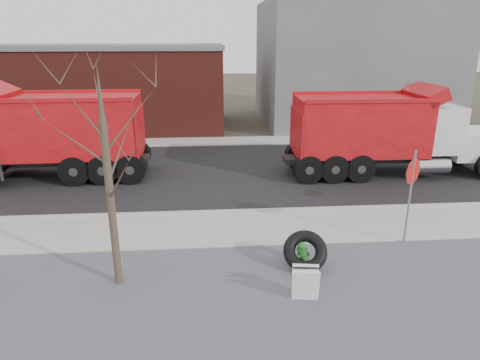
{
  "coord_description": "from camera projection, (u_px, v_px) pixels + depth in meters",
  "views": [
    {
      "loc": [
        -0.95,
        -11.88,
        5.7
      ],
      "look_at": [
        0.03,
        0.91,
        1.4
      ],
      "focal_mm": 32.0,
      "sensor_mm": 36.0,
      "label": 1
    }
  ],
  "objects": [
    {
      "name": "ground",
      "position": [
        241.0,
        233.0,
        13.11
      ],
      "size": [
        120.0,
        120.0,
        0.0
      ],
      "primitive_type": "plane",
      "color": "#383328",
      "rests_on": "ground"
    },
    {
      "name": "gravel_verge",
      "position": [
        253.0,
        298.0,
        9.8
      ],
      "size": [
        60.0,
        5.0,
        0.03
      ],
      "primitive_type": "cube",
      "color": "slate",
      "rests_on": "ground"
    },
    {
      "name": "sidewalk",
      "position": [
        241.0,
        228.0,
        13.34
      ],
      "size": [
        60.0,
        2.5,
        0.06
      ],
      "primitive_type": "cube",
      "color": "#9E9B93",
      "rests_on": "ground"
    },
    {
      "name": "curb",
      "position": [
        238.0,
        211.0,
        14.56
      ],
      "size": [
        60.0,
        0.15,
        0.11
      ],
      "primitive_type": "cube",
      "color": "#9E9B93",
      "rests_on": "ground"
    },
    {
      "name": "road",
      "position": [
        230.0,
        171.0,
        19.06
      ],
      "size": [
        60.0,
        9.4,
        0.02
      ],
      "primitive_type": "cube",
      "color": "black",
      "rests_on": "ground"
    },
    {
      "name": "far_sidewalk",
      "position": [
        225.0,
        141.0,
        24.44
      ],
      "size": [
        60.0,
        2.0,
        0.06
      ],
      "primitive_type": "cube",
      "color": "#9E9B93",
      "rests_on": "ground"
    },
    {
      "name": "building_grey",
      "position": [
        351.0,
        63.0,
        29.5
      ],
      "size": [
        12.0,
        10.0,
        8.0
      ],
      "color": "slate",
      "rests_on": "ground"
    },
    {
      "name": "building_brick",
      "position": [
        67.0,
        86.0,
        27.61
      ],
      "size": [
        20.2,
        8.2,
        5.3
      ],
      "color": "maroon",
      "rests_on": "ground"
    },
    {
      "name": "bare_tree",
      "position": [
        106.0,
        152.0,
        9.37
      ],
      "size": [
        3.2,
        3.2,
        5.2
      ],
      "color": "#382D23",
      "rests_on": "ground"
    },
    {
      "name": "fire_hydrant",
      "position": [
        302.0,
        257.0,
        10.94
      ],
      "size": [
        0.43,
        0.43,
        0.77
      ],
      "rotation": [
        0.0,
        0.0,
        0.42
      ],
      "color": "#296C2E",
      "rests_on": "ground"
    },
    {
      "name": "truck_tire",
      "position": [
        305.0,
        251.0,
        10.92
      ],
      "size": [
        1.25,
        1.15,
        1.02
      ],
      "color": "black",
      "rests_on": "ground"
    },
    {
      "name": "stop_sign",
      "position": [
        412.0,
        182.0,
        11.8
      ],
      "size": [
        0.63,
        0.48,
        2.8
      ],
      "rotation": [
        0.0,
        0.0,
        0.25
      ],
      "color": "gray",
      "rests_on": "ground"
    },
    {
      "name": "sandwich_board",
      "position": [
        306.0,
        283.0,
        9.6
      ],
      "size": [
        0.64,
        0.46,
        0.83
      ],
      "rotation": [
        0.0,
        0.0,
        -0.14
      ],
      "color": "white",
      "rests_on": "ground"
    },
    {
      "name": "dump_truck_red_a",
      "position": [
        388.0,
        130.0,
        18.18
      ],
      "size": [
        9.44,
        2.67,
        3.79
      ],
      "rotation": [
        0.0,
        0.0,
        -0.01
      ],
      "color": "black",
      "rests_on": "ground"
    },
    {
      "name": "dump_truck_red_b",
      "position": [
        41.0,
        132.0,
        17.57
      ],
      "size": [
        9.34,
        2.88,
        3.89
      ],
      "rotation": [
        0.0,
        0.0,
        3.17
      ],
      "color": "black",
      "rests_on": "ground"
    }
  ]
}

